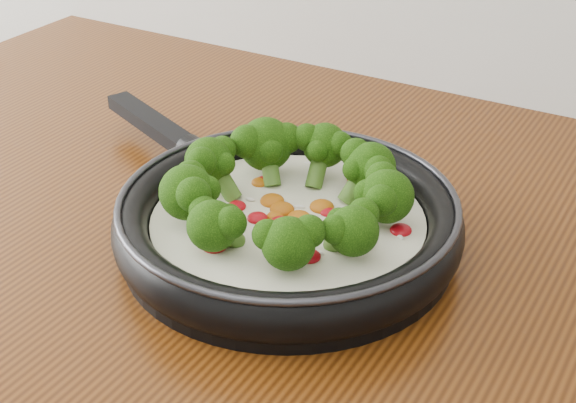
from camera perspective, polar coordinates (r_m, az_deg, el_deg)
The scene contains 1 object.
skillet at distance 0.76m, azimuth -0.14°, elevation -0.93°, with size 0.53×0.42×0.09m.
Camera 1 is at (0.19, 0.50, 1.32)m, focal length 51.68 mm.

